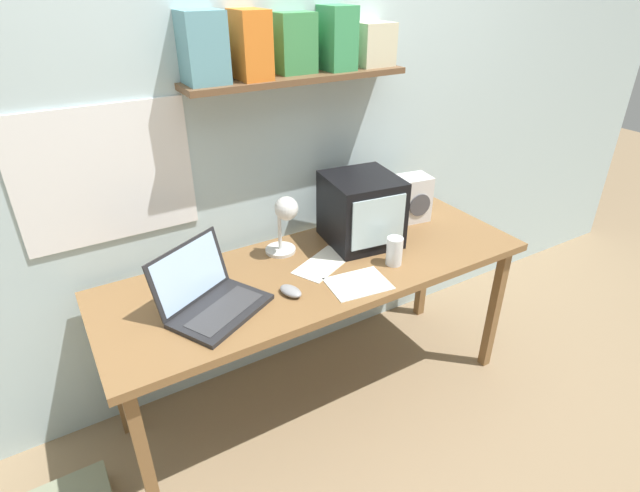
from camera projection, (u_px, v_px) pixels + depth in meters
The scene contains 11 objects.
ground_plane at pixel (320, 393), 2.51m from camera, with size 12.00×12.00×0.00m, color #8E7555.
back_wall at pixel (272, 116), 2.18m from camera, with size 5.60×0.24×2.60m.
corner_desk at pixel (320, 278), 2.18m from camera, with size 1.88×0.66×0.75m.
crt_monitor at pixel (361, 210), 2.28m from camera, with size 0.35×0.36×0.32m.
laptop at pixel (208, 294), 1.86m from camera, with size 0.45×0.42×0.24m.
desk_lamp at pixel (285, 218), 2.14m from camera, with size 0.14×0.18×0.29m.
juice_glass at pixel (394, 252), 2.14m from camera, with size 0.07×0.07×0.13m.
space_heater at pixel (413, 198), 2.51m from camera, with size 0.17×0.15×0.23m.
computer_mouse at pixel (291, 291), 1.96m from camera, with size 0.09×0.12×0.03m.
loose_paper_near_laptop at pixel (324, 263), 2.17m from camera, with size 0.32×0.25×0.00m.
open_notebook at pixel (358, 284), 2.03m from camera, with size 0.26×0.21×0.00m.
Camera 1 is at (-0.95, -1.58, 1.86)m, focal length 28.00 mm.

